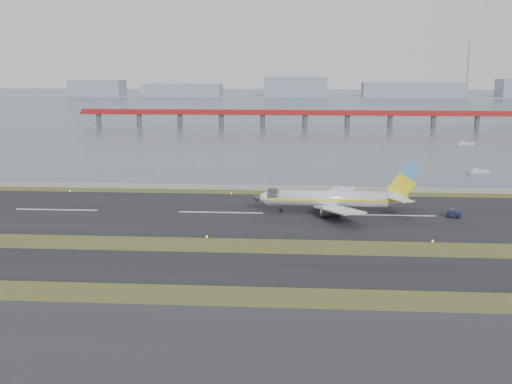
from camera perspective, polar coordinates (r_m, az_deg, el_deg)
ground at (r=123.42m, az=-4.91°, el=-4.99°), size 1000.00×1000.00×0.00m
taxiway_strip at (r=112.09m, az=-5.88°, el=-6.66°), size 1000.00×18.00×0.10m
runway_strip at (r=152.15m, az=-3.13°, el=-1.85°), size 1000.00×45.00×0.10m
seawall at (r=181.22m, az=-1.93°, el=0.42°), size 1000.00×2.50×1.00m
bay_water at (r=578.35m, az=2.34°, el=7.74°), size 1400.00×800.00×1.30m
red_pier at (r=368.00m, az=4.37°, el=6.91°), size 260.00×5.00×10.20m
far_shoreline at (r=737.57m, az=3.84°, el=8.93°), size 1400.00×80.00×60.50m
airliner at (r=152.04m, az=6.96°, el=-0.61°), size 38.52×32.89×12.80m
pushback_tug at (r=153.75m, az=17.14°, el=-1.85°), size 3.48×2.79×1.96m
workboat_near at (r=219.91m, az=19.09°, el=1.73°), size 7.96×5.07×1.85m
workboat_far at (r=298.03m, az=18.08°, el=4.12°), size 7.89×3.30×1.86m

